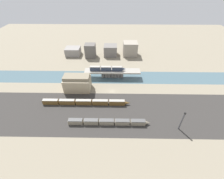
% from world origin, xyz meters
% --- Properties ---
extents(ground_plane, '(400.00, 400.00, 0.00)m').
position_xyz_m(ground_plane, '(0.00, 0.00, 0.00)').
color(ground_plane, gray).
extents(railbed_yard, '(280.00, 42.00, 0.01)m').
position_xyz_m(railbed_yard, '(0.00, -24.00, 0.00)').
color(railbed_yard, '#33302D').
rests_on(railbed_yard, ground).
extents(river_water, '(320.00, 20.63, 0.01)m').
position_xyz_m(river_water, '(0.00, 21.28, 0.00)').
color(river_water, '#47606B').
rests_on(river_water, ground).
extents(bridge, '(51.19, 8.73, 7.44)m').
position_xyz_m(bridge, '(0.00, 21.28, 5.26)').
color(bridge, gray).
rests_on(bridge, ground).
extents(train_on_bridge, '(32.79, 2.97, 4.06)m').
position_xyz_m(train_on_bridge, '(-4.71, 21.28, 9.43)').
color(train_on_bridge, '#2D384C').
rests_on(train_on_bridge, bridge).
extents(train_yard_near, '(53.82, 3.07, 3.70)m').
position_xyz_m(train_yard_near, '(-1.75, -34.12, 1.81)').
color(train_yard_near, gray).
rests_on(train_yard_near, ground).
extents(train_yard_mid, '(66.07, 2.72, 4.09)m').
position_xyz_m(train_yard_mid, '(-19.88, -15.75, 2.01)').
color(train_yard_mid, brown).
rests_on(train_yard_mid, ground).
extents(warehouse_building, '(21.34, 13.19, 13.61)m').
position_xyz_m(warehouse_building, '(-28.87, 2.59, 6.47)').
color(warehouse_building, tan).
rests_on(warehouse_building, ground).
extents(signal_tower, '(1.00, 0.88, 15.00)m').
position_xyz_m(signal_tower, '(43.33, -37.35, 7.44)').
color(signal_tower, '#4C4C51').
rests_on(signal_tower, ground).
extents(city_block_far_left, '(16.83, 13.82, 8.87)m').
position_xyz_m(city_block_far_left, '(-47.47, 68.92, 4.43)').
color(city_block_far_left, gray).
rests_on(city_block_far_left, ground).
extents(city_block_left, '(11.68, 10.85, 15.15)m').
position_xyz_m(city_block_left, '(-26.01, 64.17, 7.58)').
color(city_block_left, '#605B56').
rests_on(city_block_left, ground).
extents(city_block_center, '(15.03, 14.00, 11.97)m').
position_xyz_m(city_block_center, '(-2.96, 68.98, 5.99)').
color(city_block_center, slate).
rests_on(city_block_center, ground).
extents(city_block_right, '(16.22, 14.30, 15.45)m').
position_xyz_m(city_block_right, '(20.09, 69.85, 7.72)').
color(city_block_right, gray).
rests_on(city_block_right, ground).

